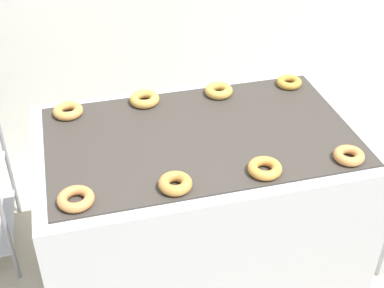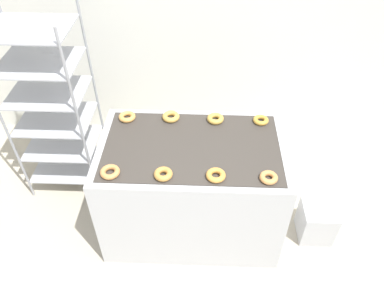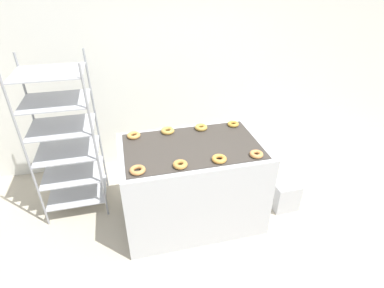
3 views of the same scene
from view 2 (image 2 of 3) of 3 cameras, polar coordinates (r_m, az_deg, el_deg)
name	(u,v)px [view 2 (image 2 of 3)]	position (r m, az deg, el deg)	size (l,w,h in m)	color
wall_back	(198,20)	(3.92, 0.85, 18.35)	(8.00, 0.05, 2.80)	silver
fryer_machine	(192,187)	(3.30, 0.00, -6.64)	(1.50, 0.94, 0.98)	#B7BABF
baking_rack_cart	(52,106)	(3.68, -20.52, 5.43)	(0.69, 0.59, 1.83)	gray
glaze_bin	(316,221)	(3.64, 18.43, -11.12)	(0.30, 0.30, 0.35)	#B7BABF
donut_near_left	(110,172)	(2.78, -12.38, -4.18)	(0.14, 0.14, 0.04)	#C58247
donut_near_midleft	(163,174)	(2.71, -4.40, -4.59)	(0.14, 0.14, 0.05)	#BB833C
donut_near_midright	(216,175)	(2.70, 3.65, -4.77)	(0.14, 0.14, 0.04)	gold
donut_near_right	(269,178)	(2.74, 11.61, -5.03)	(0.13, 0.13, 0.04)	#CA8649
donut_far_left	(127,117)	(3.25, -9.86, 4.11)	(0.14, 0.14, 0.04)	#D29449
donut_far_midleft	(171,117)	(3.21, -3.23, 4.19)	(0.15, 0.15, 0.04)	gold
donut_far_midright	(215,119)	(3.19, 3.59, 3.89)	(0.14, 0.14, 0.04)	gold
donut_far_right	(261,120)	(3.22, 10.45, 3.60)	(0.13, 0.13, 0.04)	gold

